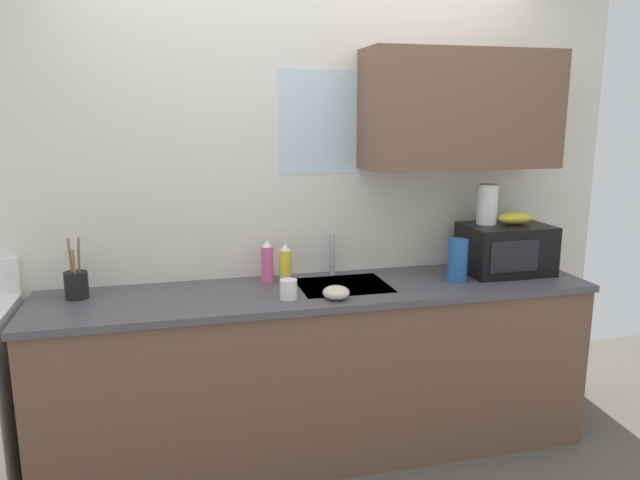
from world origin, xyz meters
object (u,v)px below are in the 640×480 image
Objects in this scene: paper_towel_roll at (487,204)px; dish_soap_bottle_yellow at (285,264)px; mug_white at (289,289)px; banana_bunch at (516,218)px; utensil_crock at (76,284)px; small_bowl at (336,293)px; cereal_canister at (458,260)px; dish_soap_bottle_pink at (267,263)px; microwave at (506,249)px.

paper_towel_roll reaches higher than dish_soap_bottle_yellow.
dish_soap_bottle_yellow is 2.22× the size of mug_white.
banana_bunch is 0.95× the size of dish_soap_bottle_yellow.
utensil_crock reaches higher than small_bowl.
cereal_canister is 0.76× the size of utensil_crock.
banana_bunch is at bearing -18.43° from paper_towel_roll.
small_bowl is at bearing -15.26° from mug_white.
utensil_crock is (-0.93, -0.05, -0.04)m from dish_soap_bottle_pink.
dish_soap_bottle_pink is (-1.32, 0.12, -0.03)m from microwave.
paper_towel_roll is 1.24m from mug_white.
mug_white is (-1.27, -0.19, -0.09)m from microwave.
paper_towel_roll is at bearing 152.62° from microwave.
paper_towel_roll is at bearing -3.41° from dish_soap_bottle_pink.
cereal_canister is 0.73m from small_bowl.
small_bowl is at bearing -167.15° from banana_bunch.
dish_soap_bottle_yellow is (-1.23, 0.09, -0.04)m from microwave.
mug_white is at bearing 164.74° from small_bowl.
banana_bunch is 0.18m from paper_towel_roll.
paper_towel_roll is at bearing -0.53° from utensil_crock.
microwave is at bearing -27.38° from paper_towel_roll.
microwave is 1.23m from dish_soap_bottle_yellow.
mug_white is at bearing -174.45° from cereal_canister.
mug_white is (-0.93, -0.09, -0.07)m from cereal_canister.
dish_soap_bottle_pink reaches higher than mug_white.
utensil_crock is at bearing 165.13° from small_bowl.
cereal_canister is at bearing -12.82° from dish_soap_bottle_pink.
utensil_crock is (-2.30, 0.07, -0.23)m from banana_bunch.
dish_soap_bottle_pink is 0.47m from small_bowl.
paper_towel_roll is at bearing 32.01° from cereal_canister.
dish_soap_bottle_yellow is (-1.28, 0.09, -0.21)m from banana_bunch.
dish_soap_bottle_pink is at bearing 3.23° from utensil_crock.
utensil_crock is at bearing 179.47° from paper_towel_roll.
cereal_canister is at bearing -12.25° from dish_soap_bottle_yellow.
mug_white is (0.05, -0.31, -0.06)m from dish_soap_bottle_pink.
dish_soap_bottle_pink is 0.94m from utensil_crock.
banana_bunch is 2.31m from utensil_crock.
dish_soap_bottle_yellow is at bearing 177.84° from paper_towel_roll.
paper_towel_roll is 1.69× the size of small_bowl.
microwave is 2.09× the size of paper_towel_roll.
utensil_crock is at bearing 178.26° from banana_bunch.
cereal_canister is at bearing 11.99° from small_bowl.
cereal_canister reaches higher than dish_soap_bottle_yellow.
cereal_canister is at bearing -147.99° from paper_towel_roll.
utensil_crock is (-2.15, 0.02, -0.31)m from paper_towel_roll.
dish_soap_bottle_yellow is (-1.13, 0.04, -0.28)m from paper_towel_roll.
banana_bunch is 0.91× the size of paper_towel_roll.
paper_towel_roll is 1.16m from dish_soap_bottle_yellow.
dish_soap_bottle_pink is 2.38× the size of mug_white.
microwave is 2.19× the size of dish_soap_bottle_yellow.
banana_bunch is 1.54× the size of small_bowl.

